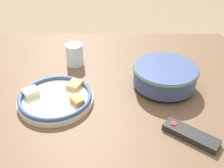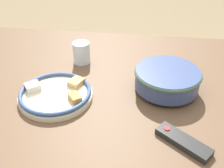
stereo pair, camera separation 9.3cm
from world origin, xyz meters
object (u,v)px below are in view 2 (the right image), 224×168
object	(u,v)px
food_plate	(56,94)
drinking_glass	(81,53)
tv_remote	(183,141)
noodle_bowl	(167,78)

from	to	relation	value
food_plate	drinking_glass	xyz separation A→B (m)	(-0.03, -0.26, 0.03)
food_plate	tv_remote	size ratio (longest dim) A/B	1.61
noodle_bowl	drinking_glass	world-z (taller)	drinking_glass
food_plate	drinking_glass	world-z (taller)	drinking_glass
noodle_bowl	drinking_glass	xyz separation A→B (m)	(0.35, -0.16, -0.00)
food_plate	drinking_glass	size ratio (longest dim) A/B	2.82
food_plate	drinking_glass	bearing A→B (deg)	-97.33
noodle_bowl	food_plate	xyz separation A→B (m)	(0.39, 0.10, -0.03)
noodle_bowl	food_plate	world-z (taller)	noodle_bowl
tv_remote	drinking_glass	xyz separation A→B (m)	(0.39, -0.43, 0.04)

